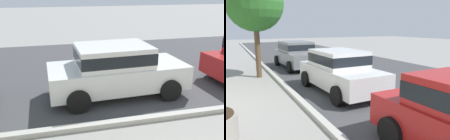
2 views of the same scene
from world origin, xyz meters
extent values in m
cube|color=#424244|center=(0.00, 7.50, 0.00)|extent=(60.00, 9.00, 0.01)
cube|color=#B2AFA8|center=(0.00, 2.90, 0.06)|extent=(60.00, 0.20, 0.12)
cylinder|color=brown|center=(-4.44, 2.24, 1.29)|extent=(0.25, 0.25, 2.58)
sphere|color=#2D6B28|center=(-4.44, 2.24, 3.50)|extent=(2.63, 2.63, 2.63)
cube|color=slate|center=(-6.12, 4.64, 0.61)|extent=(4.17, 1.87, 0.70)
cube|color=slate|center=(-6.27, 4.63, 1.26)|extent=(2.19, 1.65, 0.60)
cube|color=black|center=(-6.27, 4.63, 1.26)|extent=(2.21, 1.67, 0.33)
cylinder|color=black|center=(-4.83, 5.54, 0.32)|extent=(0.65, 0.25, 0.64)
cylinder|color=black|center=(-4.76, 3.84, 0.32)|extent=(0.65, 0.25, 0.64)
cylinder|color=black|center=(-7.49, 5.43, 0.32)|extent=(0.65, 0.25, 0.64)
cylinder|color=black|center=(-7.42, 3.73, 0.32)|extent=(0.65, 0.25, 0.64)
cube|color=silver|center=(-0.46, 4.64, 0.61)|extent=(4.17, 1.87, 0.70)
cube|color=silver|center=(-0.61, 4.63, 1.26)|extent=(2.19, 1.65, 0.60)
cube|color=black|center=(-0.61, 4.63, 1.26)|extent=(2.21, 1.67, 0.33)
cylinder|color=black|center=(0.84, 5.54, 0.32)|extent=(0.65, 0.25, 0.64)
cylinder|color=black|center=(0.91, 3.84, 0.32)|extent=(0.65, 0.25, 0.64)
cylinder|color=black|center=(-1.83, 5.43, 0.32)|extent=(0.65, 0.25, 0.64)
cylinder|color=black|center=(-1.76, 3.73, 0.32)|extent=(0.65, 0.25, 0.64)
cylinder|color=black|center=(3.53, 5.43, 0.32)|extent=(0.65, 0.25, 0.64)
cylinder|color=black|center=(3.60, 3.73, 0.32)|extent=(0.65, 0.25, 0.64)
camera|label=1|loc=(-2.28, -2.10, 3.17)|focal=39.24mm
camera|label=2|loc=(6.96, 0.84, 2.43)|focal=36.41mm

